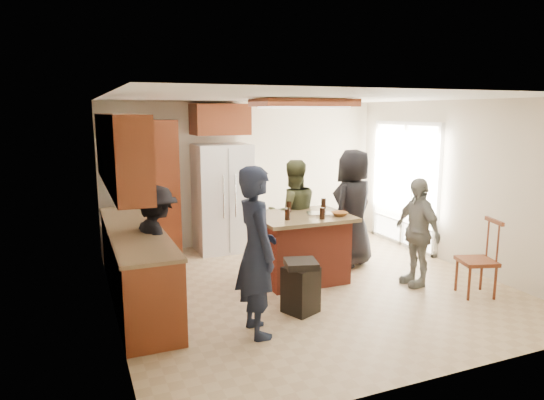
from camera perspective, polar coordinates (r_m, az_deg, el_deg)
name	(u,v)px	position (r m, az deg, el deg)	size (l,w,h in m)	color
room_shell	(469,187)	(10.32, 22.19, 1.46)	(8.00, 5.20, 5.00)	tan
person_front_left	(257,252)	(5.05, -1.83, -6.09)	(0.65, 0.48, 1.79)	#191F32
person_behind_left	(293,214)	(7.23, 2.48, -1.70)	(0.79, 0.49, 1.63)	#3E4327
person_behind_right	(353,208)	(7.43, 9.51, -0.94)	(0.87, 0.57, 1.78)	black
person_side_right	(417,232)	(6.81, 16.68, -3.61)	(0.86, 0.44, 1.47)	gray
person_counter	(157,245)	(6.04, -13.38, -5.20)	(0.95, 0.44, 1.47)	black
left_cabinetry	(130,226)	(6.16, -16.33, -2.92)	(0.64, 3.00, 2.30)	maroon
back_wall_units	(174,171)	(7.98, -11.46, 3.34)	(1.80, 0.60, 2.45)	maroon
refrigerator	(223,198)	(8.16, -5.83, 0.24)	(0.90, 0.76, 1.80)	white
kitchen_island	(301,247)	(6.77, 3.47, -5.54)	(1.28, 1.03, 0.93)	maroon
island_items	(318,212)	(6.64, 5.40, -1.42)	(0.92, 0.69, 0.15)	silver
trash_bin	(301,286)	(5.75, 3.40, -10.08)	(0.45, 0.45, 0.63)	black
spindle_chair	(478,261)	(6.75, 23.11, -6.61)	(0.53, 0.53, 0.99)	maroon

